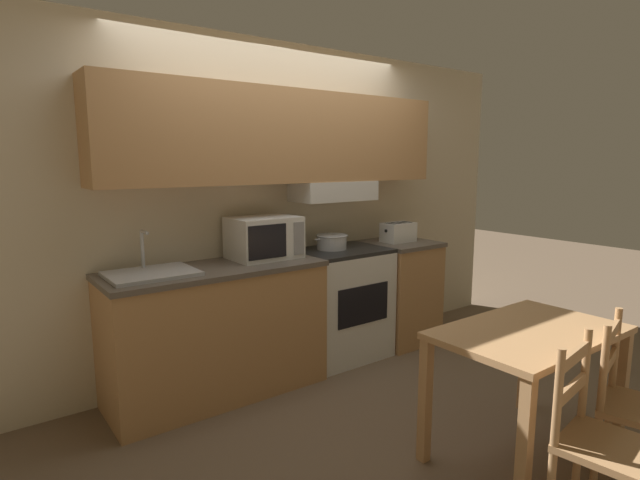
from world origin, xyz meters
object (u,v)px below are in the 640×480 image
(microwave, at_px, (264,238))
(sink_basin, at_px, (151,273))
(dining_table, at_px, (528,349))
(stove_range, at_px, (341,303))
(chair_left_of_table, at_px, (601,444))
(toaster, at_px, (398,232))
(chair_right_of_table, at_px, (636,408))
(cooking_pot, at_px, (332,241))

(microwave, relative_size, sink_basin, 0.92)
(sink_basin, bearing_deg, dining_table, -49.14)
(sink_basin, height_order, dining_table, sink_basin)
(sink_basin, bearing_deg, stove_range, 0.45)
(chair_left_of_table, bearing_deg, toaster, 56.65)
(sink_basin, xyz_separation_m, chair_right_of_table, (1.65, -2.20, -0.51))
(stove_range, distance_m, chair_left_of_table, 2.29)
(sink_basin, height_order, chair_left_of_table, sink_basin)
(sink_basin, relative_size, chair_left_of_table, 0.61)
(stove_range, distance_m, microwave, 0.93)
(microwave, distance_m, toaster, 1.35)
(stove_range, xyz_separation_m, cooking_pot, (-0.07, 0.05, 0.52))
(toaster, bearing_deg, cooking_pot, 175.17)
(microwave, height_order, sink_basin, microwave)
(dining_table, distance_m, chair_left_of_table, 0.64)
(stove_range, relative_size, chair_left_of_table, 1.05)
(dining_table, height_order, chair_left_of_table, chair_left_of_table)
(stove_range, height_order, toaster, toaster)
(microwave, distance_m, chair_right_of_table, 2.49)
(chair_left_of_table, height_order, chair_right_of_table, same)
(stove_range, bearing_deg, dining_table, -92.81)
(chair_right_of_table, bearing_deg, cooking_pot, 78.74)
(stove_range, bearing_deg, cooking_pot, 141.67)
(microwave, bearing_deg, toaster, -2.71)
(stove_range, xyz_separation_m, chair_right_of_table, (0.09, -2.21, -0.03))
(sink_basin, bearing_deg, chair_right_of_table, -53.14)
(cooking_pot, distance_m, dining_table, 1.81)
(stove_range, xyz_separation_m, dining_table, (-0.08, -1.72, 0.16))
(stove_range, distance_m, sink_basin, 1.64)
(cooking_pot, distance_m, microwave, 0.64)
(sink_basin, bearing_deg, chair_left_of_table, -62.38)
(dining_table, bearing_deg, cooking_pot, 89.38)
(toaster, xyz_separation_m, sink_basin, (-2.21, -0.00, -0.07))
(stove_range, height_order, microwave, microwave)
(dining_table, bearing_deg, toaster, 67.03)
(sink_basin, bearing_deg, toaster, 0.11)
(dining_table, bearing_deg, chair_right_of_table, -70.87)
(toaster, distance_m, dining_table, 1.90)
(toaster, bearing_deg, sink_basin, -179.89)
(sink_basin, distance_m, chair_left_of_table, 2.58)
(toaster, relative_size, dining_table, 0.29)
(chair_left_of_table, relative_size, chair_right_of_table, 1.00)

